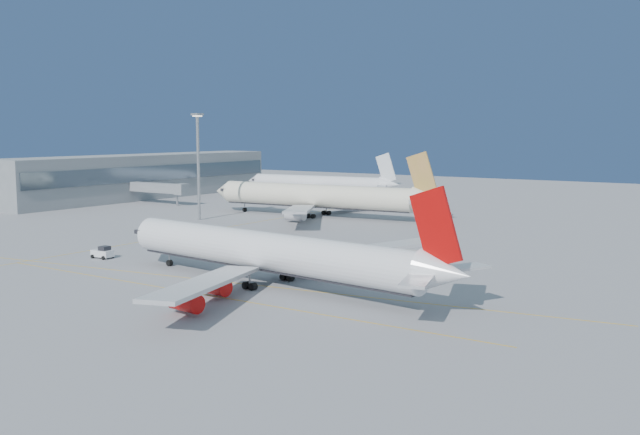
{
  "coord_description": "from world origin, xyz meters",
  "views": [
    {
      "loc": [
        73.43,
        -87.93,
        23.27
      ],
      "look_at": [
        -0.13,
        23.18,
        7.0
      ],
      "focal_mm": 40.0,
      "sensor_mm": 36.0,
      "label": 1
    }
  ],
  "objects_px": {
    "airliner_etihad": "(320,196)",
    "light_mast": "(198,157)",
    "airliner_virgin": "(271,253)",
    "pushback_tug": "(103,253)",
    "airliner_third": "(320,184)"
  },
  "relations": [
    {
      "from": "airliner_virgin",
      "to": "airliner_third",
      "type": "xyz_separation_m",
      "value": [
        -72.53,
        122.96,
        -0.14
      ]
    },
    {
      "from": "airliner_etihad",
      "to": "airliner_third",
      "type": "relative_size",
      "value": 1.17
    },
    {
      "from": "pushback_tug",
      "to": "airliner_etihad",
      "type": "bearing_deg",
      "value": 88.77
    },
    {
      "from": "airliner_virgin",
      "to": "light_mast",
      "type": "distance_m",
      "value": 84.14
    },
    {
      "from": "airliner_third",
      "to": "airliner_etihad",
      "type": "bearing_deg",
      "value": -61.84
    },
    {
      "from": "airliner_third",
      "to": "light_mast",
      "type": "bearing_deg",
      "value": -88.63
    },
    {
      "from": "light_mast",
      "to": "pushback_tug",
      "type": "bearing_deg",
      "value": -64.74
    },
    {
      "from": "airliner_virgin",
      "to": "airliner_third",
      "type": "distance_m",
      "value": 142.75
    },
    {
      "from": "airliner_virgin",
      "to": "light_mast",
      "type": "xyz_separation_m",
      "value": [
        -64.28,
        53.09,
        11.37
      ]
    },
    {
      "from": "airliner_etihad",
      "to": "light_mast",
      "type": "relative_size",
      "value": 2.52
    },
    {
      "from": "airliner_virgin",
      "to": "airliner_etihad",
      "type": "xyz_separation_m",
      "value": [
        -41.69,
        76.4,
        0.54
      ]
    },
    {
      "from": "airliner_virgin",
      "to": "pushback_tug",
      "type": "xyz_separation_m",
      "value": [
        -39.87,
        1.36,
        -3.94
      ]
    },
    {
      "from": "airliner_third",
      "to": "light_mast",
      "type": "xyz_separation_m",
      "value": [
        8.25,
        -69.87,
        11.5
      ]
    },
    {
      "from": "airliner_virgin",
      "to": "airliner_etihad",
      "type": "height_order",
      "value": "airliner_etihad"
    },
    {
      "from": "airliner_virgin",
      "to": "light_mast",
      "type": "bearing_deg",
      "value": 146.77
    }
  ]
}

